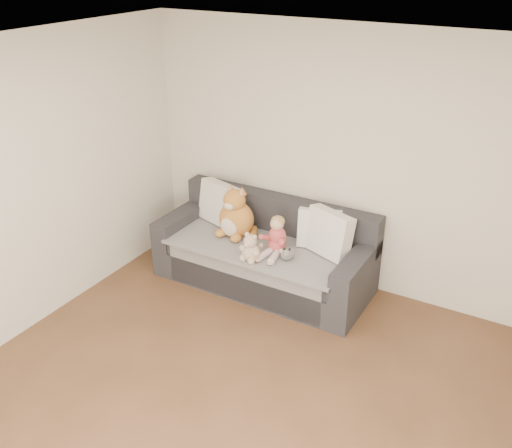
% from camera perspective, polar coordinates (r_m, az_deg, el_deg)
% --- Properties ---
extents(room_shell, '(5.00, 5.00, 5.00)m').
position_cam_1_polar(room_shell, '(3.85, -1.12, -3.47)').
color(room_shell, brown).
rests_on(room_shell, ground).
extents(sofa, '(2.20, 0.94, 0.85)m').
position_cam_1_polar(sofa, '(5.90, 0.92, -3.12)').
color(sofa, '#27272C').
rests_on(sofa, ground).
extents(cushion_left, '(0.53, 0.35, 0.46)m').
position_cam_1_polar(cushion_left, '(6.15, -3.73, 2.13)').
color(cushion_left, silver).
rests_on(cushion_left, sofa).
extents(cushion_right_back, '(0.46, 0.32, 0.40)m').
position_cam_1_polar(cushion_right_back, '(5.68, 6.36, -0.43)').
color(cushion_right_back, silver).
rests_on(cushion_right_back, sofa).
extents(cushion_right_front, '(0.53, 0.37, 0.46)m').
position_cam_1_polar(cushion_right_front, '(5.54, 7.31, -0.93)').
color(cushion_right_front, silver).
rests_on(cushion_right_front, sofa).
extents(toddler, '(0.28, 0.39, 0.39)m').
position_cam_1_polar(toddler, '(5.53, 1.99, -1.41)').
color(toddler, '#CE484A').
rests_on(toddler, sofa).
extents(plush_cat, '(0.45, 0.38, 0.57)m').
position_cam_1_polar(plush_cat, '(5.85, -2.04, 0.75)').
color(plush_cat, '#A35124').
rests_on(plush_cat, sofa).
extents(teddy_bear, '(0.23, 0.18, 0.29)m').
position_cam_1_polar(teddy_bear, '(5.42, -0.59, -2.59)').
color(teddy_bear, tan).
rests_on(teddy_bear, sofa).
extents(plush_cow, '(0.13, 0.19, 0.16)m').
position_cam_1_polar(plush_cow, '(5.46, 3.16, -2.99)').
color(plush_cow, white).
rests_on(plush_cow, sofa).
extents(sippy_cup, '(0.10, 0.06, 0.10)m').
position_cam_1_polar(sippy_cup, '(5.70, -0.55, -1.75)').
color(sippy_cup, '#5C3796').
rests_on(sippy_cup, sofa).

